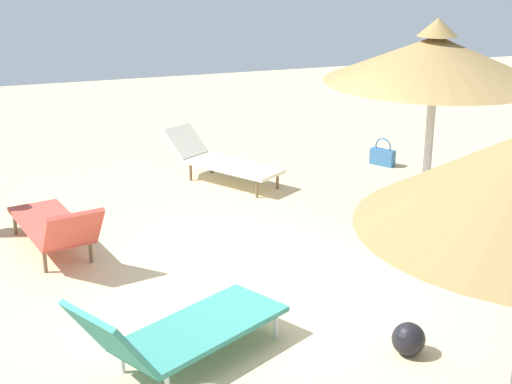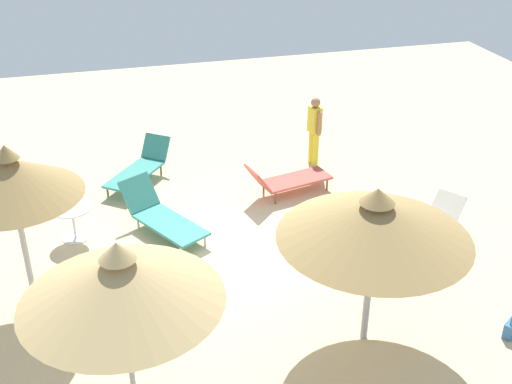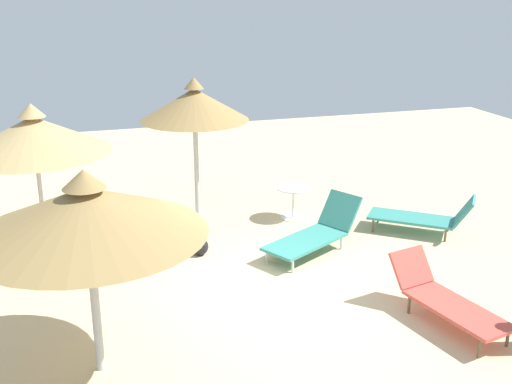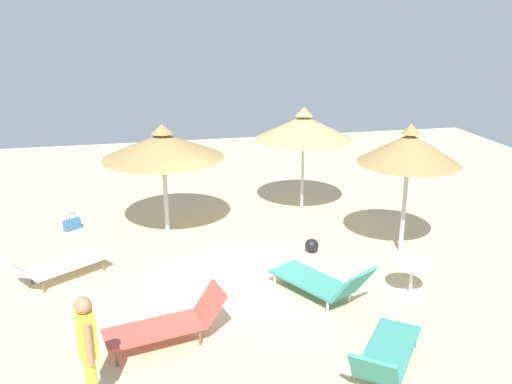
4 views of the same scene
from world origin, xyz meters
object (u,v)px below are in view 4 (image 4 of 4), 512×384
object	(u,v)px
parasol_umbrella_back	(304,127)
lounge_chair_near_left	(170,322)
lounge_chair_far_right	(385,355)
lounge_chair_center	(323,281)
side_table_round	(412,272)
person_standing_near_right	(87,347)
lounge_chair_edge	(55,266)
parasol_umbrella_front	(163,145)
parasol_umbrella_far_left	(409,148)
beach_ball	(312,246)
handbag	(72,224)

from	to	relation	value
parasol_umbrella_back	lounge_chair_near_left	xyz separation A→B (m)	(-3.73, -5.32, -1.84)
lounge_chair_far_right	lounge_chair_near_left	size ratio (longest dim) A/B	0.96
lounge_chair_center	side_table_round	bearing A→B (deg)	-6.08
person_standing_near_right	lounge_chair_edge	bearing A→B (deg)	103.59
parasol_umbrella_back	side_table_round	bearing A→B (deg)	-81.91
parasol_umbrella_front	parasol_umbrella_back	size ratio (longest dim) A/B	1.01
parasol_umbrella_back	lounge_chair_edge	size ratio (longest dim) A/B	1.43
parasol_umbrella_far_left	side_table_round	xyz separation A→B (m)	(-0.69, -1.80, -1.83)
lounge_chair_far_right	lounge_chair_edge	size ratio (longest dim) A/B	0.99
parasol_umbrella_far_left	beach_ball	bearing A→B (deg)	169.34
parasol_umbrella_back	lounge_chair_far_right	distance (m)	7.07
parasol_umbrella_far_left	lounge_chair_near_left	xyz separation A→B (m)	(-5.09, -2.43, -1.92)
lounge_chair_center	person_standing_near_right	world-z (taller)	person_standing_near_right
parasol_umbrella_back	lounge_chair_edge	distance (m)	6.64
parasol_umbrella_back	person_standing_near_right	size ratio (longest dim) A/B	1.66
lounge_chair_far_right	person_standing_near_right	xyz separation A→B (m)	(-4.00, 0.17, 0.59)
lounge_chair_center	handbag	bearing A→B (deg)	137.22
person_standing_near_right	parasol_umbrella_far_left	bearing A→B (deg)	31.08
parasol_umbrella_front	parasol_umbrella_far_left	xyz separation A→B (m)	(4.86, -2.23, 0.22)
parasol_umbrella_front	parasol_umbrella_back	distance (m)	3.56
parasol_umbrella_back	lounge_chair_far_right	xyz separation A→B (m)	(-0.80, -6.78, -1.86)
lounge_chair_far_right	lounge_chair_edge	distance (m)	6.33
lounge_chair_edge	lounge_chair_far_right	bearing A→B (deg)	-38.96
parasol_umbrella_front	side_table_round	distance (m)	6.02
parasol_umbrella_front	lounge_chair_near_left	world-z (taller)	parasol_umbrella_front
lounge_chair_near_left	side_table_round	bearing A→B (deg)	8.06
lounge_chair_edge	parasol_umbrella_back	bearing A→B (deg)	26.02
parasol_umbrella_far_left	side_table_round	size ratio (longest dim) A/B	3.97
person_standing_near_right	handbag	xyz separation A→B (m)	(-0.90, 6.48, -0.78)
parasol_umbrella_back	parasol_umbrella_front	bearing A→B (deg)	-169.28
handbag	side_table_round	size ratio (longest dim) A/B	0.63
handbag	parasol_umbrella_back	bearing A→B (deg)	1.30
parasol_umbrella_far_left	handbag	bearing A→B (deg)	158.64
lounge_chair_center	lounge_chair_near_left	bearing A→B (deg)	-163.97
parasol_umbrella_back	side_table_round	world-z (taller)	parasol_umbrella_back
lounge_chair_near_left	side_table_round	size ratio (longest dim) A/B	2.76
parasol_umbrella_back	side_table_round	xyz separation A→B (m)	(0.67, -4.69, -1.74)
side_table_round	lounge_chair_center	bearing A→B (deg)	173.92
parasol_umbrella_back	lounge_chair_edge	xyz separation A→B (m)	(-5.73, -2.80, -1.87)
parasol_umbrella_far_left	lounge_chair_edge	distance (m)	7.35
lounge_chair_far_right	beach_ball	distance (m)	4.25
handbag	lounge_chair_center	bearing A→B (deg)	-42.78
handbag	parasol_umbrella_front	bearing A→B (deg)	-13.58
lounge_chair_edge	person_standing_near_right	size ratio (longest dim) A/B	1.16
lounge_chair_center	side_table_round	size ratio (longest dim) A/B	2.92
parasol_umbrella_front	handbag	world-z (taller)	parasol_umbrella_front
parasol_umbrella_front	lounge_chair_far_right	world-z (taller)	parasol_umbrella_front
lounge_chair_near_left	lounge_chair_edge	distance (m)	3.22
parasol_umbrella_far_left	lounge_chair_near_left	distance (m)	5.95
lounge_chair_far_right	lounge_chair_near_left	bearing A→B (deg)	153.47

